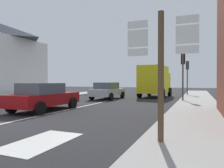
{
  "coord_description": "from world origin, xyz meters",
  "views": [
    {
      "loc": [
        6.62,
        -5.29,
        1.55
      ],
      "look_at": [
        1.13,
        8.12,
        1.38
      ],
      "focal_mm": 33.71,
      "sensor_mm": 36.0,
      "label": 1
    }
  ],
  "objects_px": {
    "sedan_far": "(108,90)",
    "traffic_light_far_right": "(187,70)",
    "sedan_near": "(44,96)",
    "route_sign_post": "(161,66)",
    "traffic_light_near_right": "(183,65)",
    "delivery_truck": "(155,81)"
  },
  "relations": [
    {
      "from": "sedan_near",
      "to": "sedan_far",
      "type": "xyz_separation_m",
      "value": [
        0.18,
        8.11,
        0.0
      ]
    },
    {
      "from": "traffic_light_near_right",
      "to": "route_sign_post",
      "type": "bearing_deg",
      "value": -88.85
    },
    {
      "from": "sedan_near",
      "to": "sedan_far",
      "type": "distance_m",
      "value": 8.11
    },
    {
      "from": "sedan_far",
      "to": "traffic_light_near_right",
      "type": "xyz_separation_m",
      "value": [
        6.35,
        -0.21,
        2.03
      ]
    },
    {
      "from": "sedan_near",
      "to": "traffic_light_near_right",
      "type": "relative_size",
      "value": 1.11
    },
    {
      "from": "sedan_far",
      "to": "traffic_light_far_right",
      "type": "height_order",
      "value": "traffic_light_far_right"
    },
    {
      "from": "sedan_near",
      "to": "traffic_light_far_right",
      "type": "distance_m",
      "value": 16.64
    },
    {
      "from": "delivery_truck",
      "to": "traffic_light_near_right",
      "type": "distance_m",
      "value": 5.15
    },
    {
      "from": "delivery_truck",
      "to": "traffic_light_near_right",
      "type": "relative_size",
      "value": 1.36
    },
    {
      "from": "sedan_near",
      "to": "traffic_light_far_right",
      "type": "xyz_separation_m",
      "value": [
        6.53,
        15.17,
        2.03
      ]
    },
    {
      "from": "sedan_near",
      "to": "route_sign_post",
      "type": "distance_m",
      "value": 7.9
    },
    {
      "from": "sedan_near",
      "to": "sedan_far",
      "type": "bearing_deg",
      "value": 88.76
    },
    {
      "from": "route_sign_post",
      "to": "delivery_truck",
      "type": "bearing_deg",
      "value": 101.2
    },
    {
      "from": "sedan_far",
      "to": "route_sign_post",
      "type": "distance_m",
      "value": 13.76
    },
    {
      "from": "traffic_light_near_right",
      "to": "sedan_near",
      "type": "bearing_deg",
      "value": -129.57
    },
    {
      "from": "sedan_far",
      "to": "sedan_near",
      "type": "bearing_deg",
      "value": -91.24
    },
    {
      "from": "delivery_truck",
      "to": "traffic_light_far_right",
      "type": "bearing_deg",
      "value": 47.6
    },
    {
      "from": "sedan_far",
      "to": "route_sign_post",
      "type": "bearing_deg",
      "value": -61.27
    },
    {
      "from": "traffic_light_near_right",
      "to": "delivery_truck",
      "type": "bearing_deg",
      "value": 125.43
    },
    {
      "from": "sedan_far",
      "to": "route_sign_post",
      "type": "height_order",
      "value": "route_sign_post"
    },
    {
      "from": "sedan_near",
      "to": "traffic_light_far_right",
      "type": "bearing_deg",
      "value": 66.72
    },
    {
      "from": "sedan_near",
      "to": "delivery_truck",
      "type": "xyz_separation_m",
      "value": [
        3.62,
        11.99,
        0.89
      ]
    }
  ]
}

